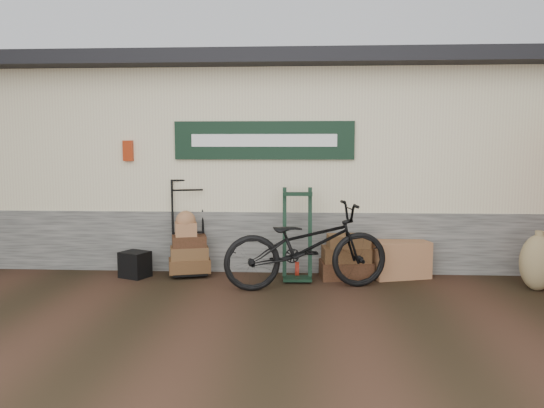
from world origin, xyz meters
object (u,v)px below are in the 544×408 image
at_px(porter_trolley, 188,226).
at_px(bicycle, 306,241).
at_px(suitcase_stack, 346,256).
at_px(black_trunk, 135,264).
at_px(wicker_hamper, 398,259).
at_px(green_barrow, 297,234).

height_order(porter_trolley, bicycle, porter_trolley).
distance_m(porter_trolley, suitcase_stack, 2.32).
distance_m(porter_trolley, black_trunk, 0.93).
bearing_deg(bicycle, porter_trolley, 54.86).
bearing_deg(black_trunk, bicycle, -10.97).
distance_m(suitcase_stack, bicycle, 0.88).
relative_size(wicker_hamper, black_trunk, 2.17).
distance_m(black_trunk, bicycle, 2.52).
height_order(wicker_hamper, black_trunk, wicker_hamper).
bearing_deg(wicker_hamper, bicycle, -151.27).
xyz_separation_m(wicker_hamper, black_trunk, (-3.77, -0.26, -0.08)).
relative_size(porter_trolley, green_barrow, 1.10).
bearing_deg(green_barrow, bicycle, -77.72).
bearing_deg(black_trunk, wicker_hamper, 3.88).
xyz_separation_m(green_barrow, wicker_hamper, (1.45, 0.26, -0.38)).
bearing_deg(suitcase_stack, porter_trolley, 176.40).
height_order(green_barrow, bicycle, green_barrow).
xyz_separation_m(green_barrow, black_trunk, (-2.32, 0.00, -0.46)).
bearing_deg(green_barrow, wicker_hamper, 8.14).
xyz_separation_m(porter_trolley, suitcase_stack, (2.29, -0.14, -0.39)).
relative_size(porter_trolley, wicker_hamper, 1.76).
xyz_separation_m(porter_trolley, black_trunk, (-0.72, -0.26, -0.52)).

